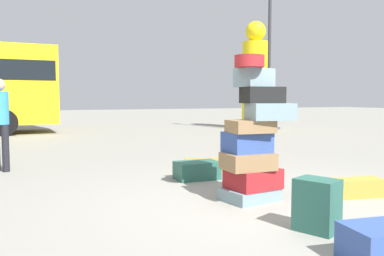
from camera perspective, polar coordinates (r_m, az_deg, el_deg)
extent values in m
plane|color=gray|center=(5.06, 10.12, -10.42)|extent=(80.00, 80.00, 0.00)
cube|color=gray|center=(5.15, 8.18, -9.28)|extent=(0.74, 0.61, 0.15)
cube|color=maroon|center=(5.11, 8.69, -7.10)|extent=(0.68, 0.56, 0.25)
cube|color=olive|center=(5.00, 7.97, -4.71)|extent=(0.60, 0.46, 0.20)
cube|color=#334F99|center=(5.05, 7.83, -2.00)|extent=(0.55, 0.42, 0.25)
cube|color=olive|center=(4.95, 8.30, 0.23)|extent=(0.54, 0.43, 0.15)
cube|color=gray|center=(5.00, 11.04, 2.29)|extent=(0.59, 0.49, 0.21)
cube|color=black|center=(5.10, 9.95, 4.64)|extent=(0.53, 0.43, 0.20)
cube|color=gray|center=(5.20, 8.83, 7.06)|extent=(0.48, 0.40, 0.24)
cylinder|color=maroon|center=(4.99, 8.17, 9.38)|extent=(0.37, 0.37, 0.15)
cube|color=#26594C|center=(6.36, 0.69, -6.03)|extent=(0.67, 0.43, 0.28)
cube|color=#26594C|center=(4.10, 17.35, -10.42)|extent=(0.43, 0.47, 0.51)
cube|color=#B28C33|center=(5.69, 22.53, -7.84)|extent=(0.70, 0.41, 0.23)
cube|color=#334F99|center=(3.55, 25.24, -14.75)|extent=(0.59, 0.49, 0.29)
cube|color=#B28C33|center=(7.07, 1.67, -5.29)|extent=(0.74, 0.55, 0.21)
cylinder|color=black|center=(7.66, -25.00, -2.63)|extent=(0.12, 0.12, 0.82)
cylinder|color=yellow|center=(16.83, 8.96, 5.97)|extent=(1.07, 1.07, 3.58)
sphere|color=yellow|center=(17.04, 9.05, 13.41)|extent=(0.83, 0.83, 0.83)
cube|color=#4C4C4C|center=(16.87, 8.89, 0.06)|extent=(1.50, 1.50, 0.10)
cylinder|color=black|center=(17.43, -25.27, 1.15)|extent=(0.91, 0.29, 0.90)
cylinder|color=black|center=(14.93, -25.20, 0.69)|extent=(0.91, 0.29, 0.90)
cylinder|color=#333338|center=(15.37, 10.96, 11.42)|extent=(0.12, 0.12, 6.42)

